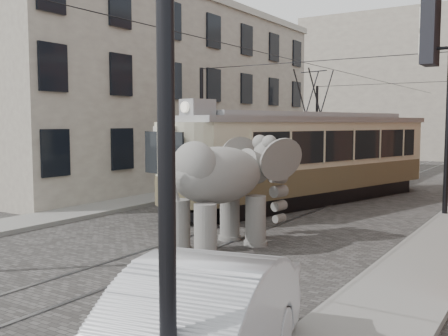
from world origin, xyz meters
The scene contains 9 objects.
ground centered at (0.00, 0.00, 0.00)m, with size 120.00×120.00×0.00m, color #454240.
tram_rails centered at (0.00, 0.00, 0.01)m, with size 1.54×80.00×0.02m, color slate, non-canonical shape.
sidewalk_right centered at (6.00, 0.00, 0.07)m, with size 2.00×60.00×0.15m, color slate.
sidewalk_left centered at (-6.50, 0.00, 0.07)m, with size 2.00×60.00×0.15m, color slate.
stucco_building centered at (-11.00, 10.00, 5.00)m, with size 7.00×24.00×10.00m, color gray.
catenary centered at (-0.20, 5.00, 3.00)m, with size 11.00×30.20×6.00m, color black, non-canonical shape.
tram centered at (-0.32, 6.78, 2.83)m, with size 2.95×14.28×5.67m, color beige, non-canonical shape.
elephant centered at (0.80, -2.33, 1.55)m, with size 2.80×5.08×3.11m, color slate, non-canonical shape.
parked_car centered at (4.80, -9.07, 0.83)m, with size 1.78×5.05×1.67m, color #B3B4B8.
Camera 1 is at (8.43, -13.99, 3.43)m, focal length 41.41 mm.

